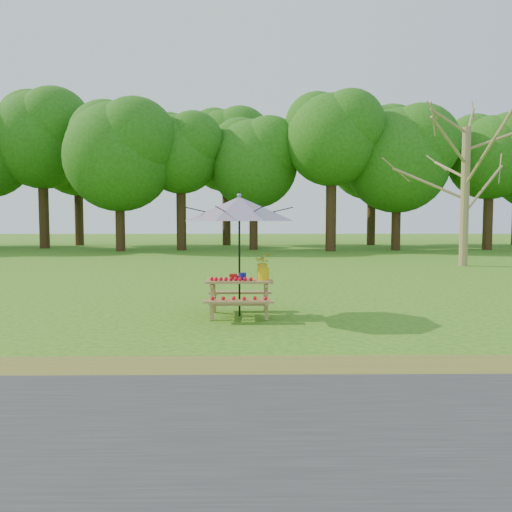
{
  "coord_description": "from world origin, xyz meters",
  "views": [
    {
      "loc": [
        1.68,
        -8.48,
        1.73
      ],
      "look_at": [
        1.79,
        0.5,
        1.1
      ],
      "focal_mm": 35.0,
      "sensor_mm": 36.0,
      "label": 1
    }
  ],
  "objects_px": {
    "picnic_table": "(239,298)",
    "patio_umbrella": "(239,209)",
    "flower_bucket": "(263,266)",
    "bare_tree": "(469,69)"
  },
  "relations": [
    {
      "from": "picnic_table",
      "to": "patio_umbrella",
      "type": "xyz_separation_m",
      "value": [
        0.0,
        0.0,
        1.62
      ]
    },
    {
      "from": "picnic_table",
      "to": "patio_umbrella",
      "type": "height_order",
      "value": "patio_umbrella"
    },
    {
      "from": "flower_bucket",
      "to": "bare_tree",
      "type": "bearing_deg",
      "value": 51.78
    },
    {
      "from": "picnic_table",
      "to": "flower_bucket",
      "type": "bearing_deg",
      "value": -5.67
    },
    {
      "from": "picnic_table",
      "to": "flower_bucket",
      "type": "relative_size",
      "value": 2.72
    },
    {
      "from": "bare_tree",
      "to": "picnic_table",
      "type": "bearing_deg",
      "value": -129.8
    },
    {
      "from": "bare_tree",
      "to": "flower_bucket",
      "type": "relative_size",
      "value": 25.35
    },
    {
      "from": "flower_bucket",
      "to": "picnic_table",
      "type": "bearing_deg",
      "value": 174.33
    },
    {
      "from": "bare_tree",
      "to": "patio_umbrella",
      "type": "distance_m",
      "value": 14.29
    },
    {
      "from": "bare_tree",
      "to": "flower_bucket",
      "type": "height_order",
      "value": "bare_tree"
    }
  ]
}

